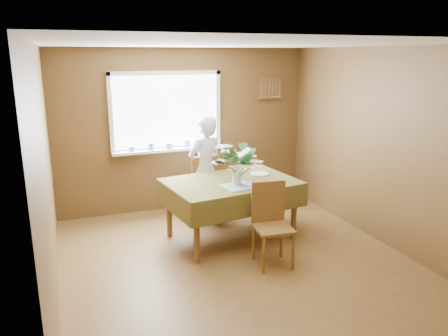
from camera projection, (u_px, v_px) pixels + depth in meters
name	position (u px, v px, depth m)	size (l,w,h in m)	color
floor	(241.00, 266.00, 5.11)	(4.50, 4.50, 0.00)	brown
ceiling	(243.00, 44.00, 4.48)	(4.50, 4.50, 0.00)	white
wall_back	(185.00, 130.00, 6.83)	(4.00, 4.00, 0.00)	brown
wall_front	(381.00, 242.00, 2.76)	(4.00, 4.00, 0.00)	brown
wall_left	(46.00, 180.00, 4.11)	(4.50, 4.50, 0.00)	brown
wall_right	(388.00, 149.00, 5.48)	(4.50, 4.50, 0.00)	brown
window_assembly	(168.00, 125.00, 6.65)	(1.72, 0.20, 1.22)	white
spoon_rack	(271.00, 89.00, 7.14)	(0.44, 0.05, 0.33)	brown
dining_table	(231.00, 188.00, 5.71)	(1.79, 1.33, 0.81)	brown
chair_far	(204.00, 184.00, 6.48)	(0.44, 0.44, 0.98)	brown
chair_near	(271.00, 220.00, 5.08)	(0.46, 0.46, 0.97)	brown
seated_woman	(206.00, 169.00, 6.34)	(0.57, 0.37, 1.56)	white
flower_bouquet	(237.00, 160.00, 5.44)	(0.57, 0.57, 0.49)	white
side_plate	(260.00, 174.00, 5.99)	(0.25, 0.25, 0.01)	white
table_knife	(251.00, 181.00, 5.62)	(0.02, 0.23, 0.00)	silver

